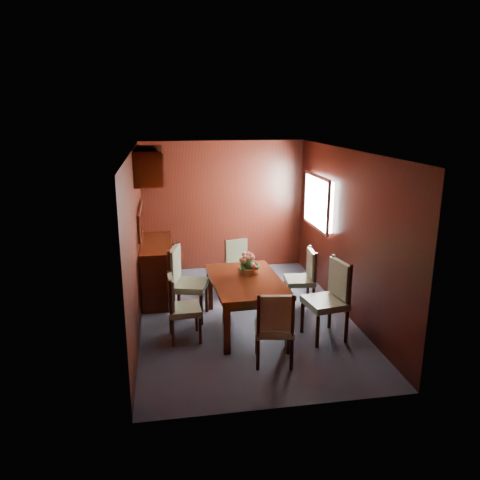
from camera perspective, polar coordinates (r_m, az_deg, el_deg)
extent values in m
plane|color=#333746|center=(6.99, 0.54, -9.18)|extent=(4.50, 4.50, 0.00)
cube|color=black|center=(6.50, -12.57, -0.23)|extent=(0.02, 4.50, 2.40)
cube|color=black|center=(6.99, 12.76, 0.88)|extent=(0.02, 4.50, 2.40)
cube|color=black|center=(8.75, -2.02, 4.16)|extent=(3.00, 0.02, 2.40)
cube|color=black|center=(4.50, 5.63, -7.07)|extent=(3.00, 0.02, 2.40)
cube|color=black|center=(6.37, 0.60, 10.82)|extent=(3.00, 4.50, 0.02)
cube|color=white|center=(7.93, 9.77, 4.61)|extent=(0.14, 1.10, 0.80)
cube|color=#B2B2B7|center=(7.91, 9.29, 4.60)|extent=(0.04, 1.20, 0.90)
cube|color=black|center=(7.44, -12.03, 2.44)|extent=(0.03, 1.36, 0.41)
cube|color=silver|center=(7.44, -11.89, 2.44)|extent=(0.01, 1.30, 0.35)
cube|color=black|center=(7.30, -11.06, 9.01)|extent=(0.40, 1.40, 0.50)
cube|color=black|center=(7.66, -10.04, -3.54)|extent=(0.48, 1.40, 0.90)
cube|color=black|center=(5.86, -1.66, -10.82)|extent=(0.09, 0.09, 0.64)
cube|color=black|center=(6.05, 6.04, -10.03)|extent=(0.09, 0.09, 0.64)
cube|color=black|center=(7.10, -3.73, -6.00)|extent=(0.09, 0.09, 0.64)
cube|color=black|center=(7.25, 2.64, -5.50)|extent=(0.09, 0.09, 0.64)
cube|color=black|center=(6.44, 0.75, -5.63)|extent=(0.89, 1.42, 0.09)
cube|color=black|center=(6.42, 0.75, -5.01)|extent=(1.01, 1.54, 0.06)
cylinder|color=black|center=(6.46, -8.44, -9.76)|extent=(0.04, 0.04, 0.36)
cylinder|color=black|center=(6.13, -8.18, -11.22)|extent=(0.04, 0.04, 0.36)
cylinder|color=black|center=(6.49, -5.31, -9.54)|extent=(0.04, 0.04, 0.36)
cylinder|color=black|center=(6.16, -4.86, -10.97)|extent=(0.04, 0.04, 0.36)
cube|color=gray|center=(6.21, -6.77, -8.40)|extent=(0.43, 0.45, 0.07)
cylinder|color=black|center=(6.27, -8.70, -5.83)|extent=(0.04, 0.04, 0.48)
cylinder|color=black|center=(5.93, -8.45, -7.11)|extent=(0.04, 0.04, 0.48)
cube|color=gray|center=(6.10, -8.41, -6.28)|extent=(0.07, 0.39, 0.41)
cylinder|color=black|center=(7.13, -7.44, -6.91)|extent=(0.05, 0.05, 0.43)
cylinder|color=black|center=(6.73, -8.31, -8.34)|extent=(0.05, 0.05, 0.43)
cylinder|color=black|center=(7.05, -4.07, -7.09)|extent=(0.05, 0.05, 0.43)
cylinder|color=black|center=(6.65, -4.74, -8.55)|extent=(0.05, 0.05, 0.43)
cube|color=gray|center=(6.78, -6.21, -5.50)|extent=(0.61, 0.62, 0.09)
cylinder|color=black|center=(6.94, -7.69, -2.53)|extent=(0.05, 0.05, 0.58)
cylinder|color=black|center=(6.53, -8.60, -3.73)|extent=(0.05, 0.05, 0.58)
cube|color=gray|center=(6.72, -7.95, -2.94)|extent=(0.19, 0.47, 0.49)
cylinder|color=black|center=(6.31, 12.84, -10.31)|extent=(0.05, 0.05, 0.43)
cylinder|color=black|center=(6.65, 10.87, -8.80)|extent=(0.05, 0.05, 0.43)
cylinder|color=black|center=(6.12, 9.43, -10.98)|extent=(0.05, 0.05, 0.43)
cylinder|color=black|center=(6.47, 7.60, -9.37)|extent=(0.05, 0.05, 0.43)
cube|color=gray|center=(6.27, 10.31, -7.53)|extent=(0.56, 0.58, 0.09)
cylinder|color=black|center=(6.09, 13.25, -5.49)|extent=(0.05, 0.05, 0.57)
cylinder|color=black|center=(6.45, 11.21, -4.19)|extent=(0.05, 0.05, 0.57)
cube|color=gray|center=(6.25, 12.04, -4.66)|extent=(0.14, 0.47, 0.48)
cylinder|color=black|center=(7.14, 8.92, -7.21)|extent=(0.04, 0.04, 0.37)
cylinder|color=black|center=(7.48, 8.26, -6.10)|extent=(0.04, 0.04, 0.37)
cylinder|color=black|center=(7.07, 6.06, -7.35)|extent=(0.04, 0.04, 0.37)
cylinder|color=black|center=(7.41, 5.52, -6.22)|extent=(0.04, 0.04, 0.37)
cube|color=gray|center=(7.19, 7.25, -4.92)|extent=(0.45, 0.47, 0.08)
cylinder|color=black|center=(6.97, 9.17, -3.50)|extent=(0.04, 0.04, 0.49)
cylinder|color=black|center=(7.32, 8.48, -2.54)|extent=(0.04, 0.04, 0.49)
cube|color=gray|center=(7.14, 8.67, -2.86)|extent=(0.09, 0.40, 0.42)
cylinder|color=black|center=(5.58, 2.20, -13.84)|extent=(0.04, 0.04, 0.38)
cylinder|color=black|center=(5.60, 6.29, -13.77)|extent=(0.04, 0.04, 0.38)
cylinder|color=black|center=(5.90, 2.06, -12.08)|extent=(0.04, 0.04, 0.38)
cylinder|color=black|center=(5.93, 5.91, -12.03)|extent=(0.04, 0.04, 0.38)
cube|color=gray|center=(5.63, 4.17, -10.69)|extent=(0.51, 0.50, 0.08)
cylinder|color=black|center=(5.34, 2.26, -9.20)|extent=(0.04, 0.04, 0.51)
cylinder|color=black|center=(5.37, 6.46, -9.15)|extent=(0.04, 0.04, 0.51)
cube|color=gray|center=(5.36, 4.36, -8.91)|extent=(0.41, 0.13, 0.43)
cylinder|color=black|center=(7.99, 0.73, -4.57)|extent=(0.04, 0.04, 0.36)
cylinder|color=black|center=(7.85, -1.70, -4.95)|extent=(0.04, 0.04, 0.36)
cylinder|color=black|center=(7.70, 1.84, -5.37)|extent=(0.04, 0.04, 0.36)
cylinder|color=black|center=(7.55, -0.66, -5.79)|extent=(0.04, 0.04, 0.36)
cube|color=gray|center=(7.69, 0.06, -3.54)|extent=(0.51, 0.50, 0.07)
cylinder|color=black|center=(7.85, 0.71, -1.31)|extent=(0.04, 0.04, 0.48)
cylinder|color=black|center=(7.70, -1.75, -1.64)|extent=(0.04, 0.04, 0.48)
cube|color=gray|center=(7.75, -0.46, -1.38)|extent=(0.39, 0.15, 0.40)
cylinder|color=#B76937|center=(6.61, 1.06, -3.69)|extent=(0.29, 0.29, 0.09)
sphere|color=#1D511B|center=(6.59, 1.06, -3.14)|extent=(0.23, 0.23, 0.23)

